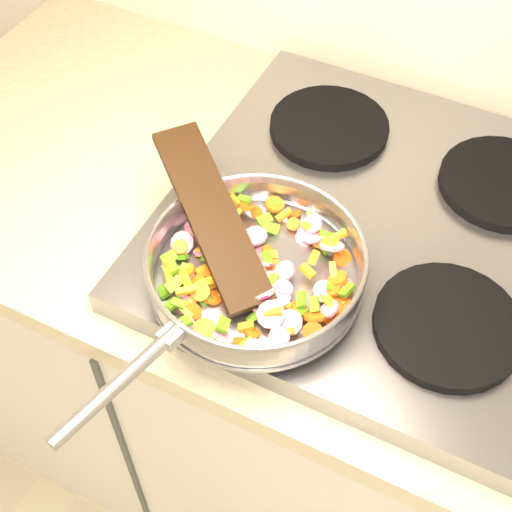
% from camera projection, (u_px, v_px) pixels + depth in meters
% --- Properties ---
extents(cooktop, '(0.60, 0.60, 0.04)m').
position_uv_depth(cooktop, '(379.00, 227.00, 1.04)').
color(cooktop, '#939399').
rests_on(cooktop, counter_top).
extents(grate_fl, '(0.19, 0.19, 0.02)m').
position_uv_depth(grate_fl, '(250.00, 249.00, 0.98)').
color(grate_fl, black).
rests_on(grate_fl, cooktop).
extents(grate_fr, '(0.19, 0.19, 0.02)m').
position_uv_depth(grate_fr, '(448.00, 325.00, 0.90)').
color(grate_fr, black).
rests_on(grate_fr, cooktop).
extents(grate_bl, '(0.19, 0.19, 0.02)m').
position_uv_depth(grate_bl, '(329.00, 127.00, 1.13)').
color(grate_bl, black).
rests_on(grate_bl, cooktop).
extents(grate_br, '(0.19, 0.19, 0.02)m').
position_uv_depth(grate_br, '(503.00, 183.00, 1.06)').
color(grate_br, black).
rests_on(grate_br, cooktop).
extents(saute_pan, '(0.32, 0.48, 0.06)m').
position_uv_depth(saute_pan, '(255.00, 266.00, 0.91)').
color(saute_pan, '#9E9EA5').
rests_on(saute_pan, grate_fl).
extents(vegetable_heap, '(0.27, 0.26, 0.05)m').
position_uv_depth(vegetable_heap, '(257.00, 277.00, 0.92)').
color(vegetable_heap, '#D35B13').
rests_on(vegetable_heap, saute_pan).
extents(wooden_spatula, '(0.25, 0.22, 0.08)m').
position_uv_depth(wooden_spatula, '(212.00, 214.00, 0.93)').
color(wooden_spatula, black).
rests_on(wooden_spatula, saute_pan).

